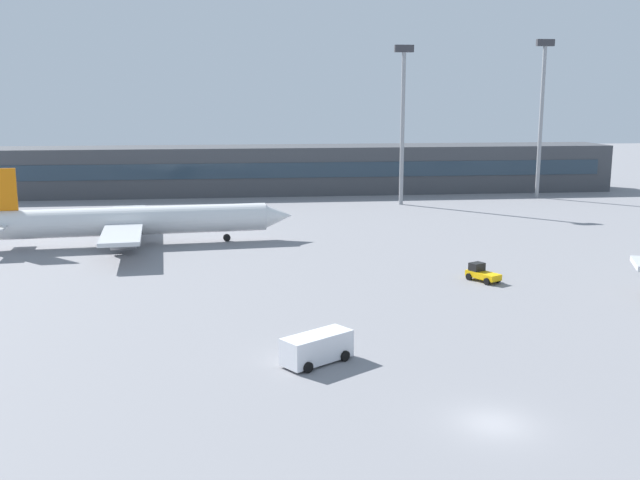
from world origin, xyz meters
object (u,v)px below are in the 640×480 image
at_px(floodlight_tower_west, 403,114).
at_px(floodlight_tower_east, 542,108).
at_px(service_van_white, 317,347).
at_px(airplane_mid, 135,221).
at_px(baggage_tug_yellow, 482,273).

height_order(floodlight_tower_west, floodlight_tower_east, floodlight_tower_east).
relative_size(service_van_white, floodlight_tower_west, 0.20).
bearing_deg(airplane_mid, floodlight_tower_east, 28.00).
relative_size(baggage_tug_yellow, floodlight_tower_west, 0.15).
distance_m(airplane_mid, floodlight_tower_west, 52.69).
relative_size(airplane_mid, floodlight_tower_east, 1.42).
height_order(airplane_mid, floodlight_tower_west, floodlight_tower_west).
xyz_separation_m(service_van_white, floodlight_tower_west, (23.15, 74.50, 14.30)).
bearing_deg(floodlight_tower_west, floodlight_tower_east, 11.66).
height_order(airplane_mid, service_van_white, airplane_mid).
height_order(baggage_tug_yellow, floodlight_tower_east, floodlight_tower_east).
distance_m(floodlight_tower_west, floodlight_tower_east, 27.45).
xyz_separation_m(baggage_tug_yellow, floodlight_tower_east, (30.89, 58.99, 15.42)).
distance_m(service_van_white, floodlight_tower_east, 95.59).
bearing_deg(service_van_white, floodlight_tower_west, 72.74).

